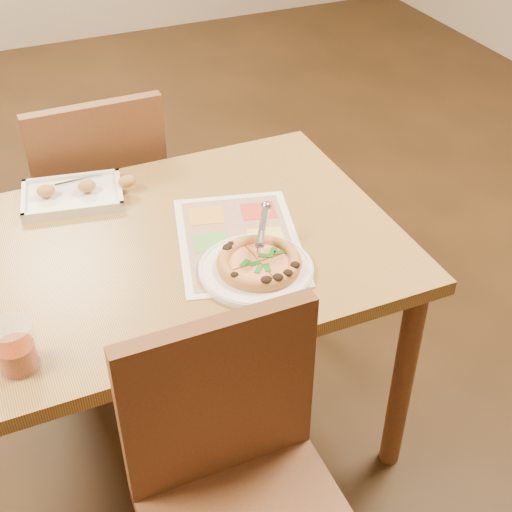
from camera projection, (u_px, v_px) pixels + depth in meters
name	position (u px, v px, depth m)	size (l,w,h in m)	color
room	(118.00, 0.00, 1.44)	(7.00, 7.00, 7.00)	black
dining_table	(150.00, 275.00, 1.87)	(1.30, 0.85, 0.72)	olive
chair_near	(237.00, 468.00, 1.48)	(0.42, 0.42, 0.47)	brown
chair_far	(99.00, 187.00, 2.35)	(0.42, 0.42, 0.47)	brown
plate	(256.00, 270.00, 1.74)	(0.28, 0.28, 0.02)	white
pizza	(259.00, 263.00, 1.74)	(0.21, 0.21, 0.03)	#CF8046
pizza_cutter	(262.00, 232.00, 1.74)	(0.09, 0.13, 0.09)	silver
appetizer_tray	(76.00, 195.00, 2.00)	(0.33, 0.24, 0.05)	white
glass_tumbler	(15.00, 350.00, 1.47)	(0.09, 0.09, 0.11)	maroon
menu	(239.00, 240.00, 1.85)	(0.31, 0.43, 0.01)	white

